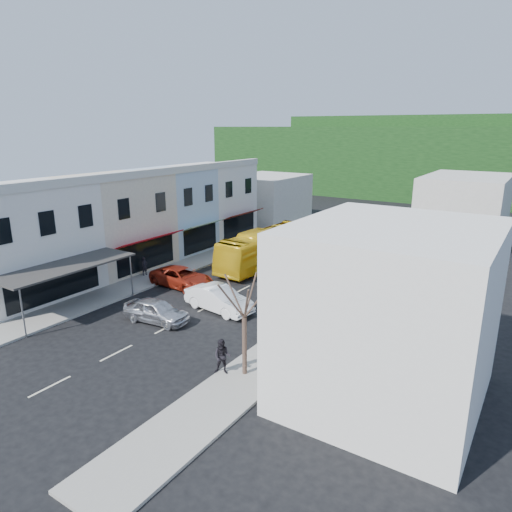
{
  "coord_description": "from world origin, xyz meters",
  "views": [
    {
      "loc": [
        18.69,
        -22.72,
        11.9
      ],
      "look_at": [
        0.0,
        6.0,
        2.2
      ],
      "focal_mm": 32.0,
      "sensor_mm": 36.0,
      "label": 1
    }
  ],
  "objects_px": {
    "car_silver": "(156,311)",
    "car_white": "(219,301)",
    "traffic_signal": "(414,215)",
    "bus": "(266,248)",
    "car_red": "(182,278)",
    "direction_sign": "(276,309)",
    "pedestrian_right": "(222,358)",
    "street_tree": "(244,318)",
    "pedestrian_left": "(144,265)"
  },
  "relations": [
    {
      "from": "car_white",
      "to": "street_tree",
      "type": "height_order",
      "value": "street_tree"
    },
    {
      "from": "bus",
      "to": "direction_sign",
      "type": "bearing_deg",
      "value": -54.07
    },
    {
      "from": "traffic_signal",
      "to": "car_red",
      "type": "bearing_deg",
      "value": 56.25
    },
    {
      "from": "car_white",
      "to": "direction_sign",
      "type": "xyz_separation_m",
      "value": [
        5.38,
        -1.61,
        1.16
      ]
    },
    {
      "from": "car_silver",
      "to": "direction_sign",
      "type": "bearing_deg",
      "value": -81.76
    },
    {
      "from": "car_red",
      "to": "direction_sign",
      "type": "height_order",
      "value": "direction_sign"
    },
    {
      "from": "car_silver",
      "to": "pedestrian_left",
      "type": "relative_size",
      "value": 2.59
    },
    {
      "from": "car_white",
      "to": "direction_sign",
      "type": "height_order",
      "value": "direction_sign"
    },
    {
      "from": "bus",
      "to": "pedestrian_right",
      "type": "height_order",
      "value": "bus"
    },
    {
      "from": "street_tree",
      "to": "car_silver",
      "type": "bearing_deg",
      "value": 164.29
    },
    {
      "from": "car_white",
      "to": "traffic_signal",
      "type": "distance_m",
      "value": 29.33
    },
    {
      "from": "pedestrian_right",
      "to": "car_red",
      "type": "bearing_deg",
      "value": 116.2
    },
    {
      "from": "car_white",
      "to": "traffic_signal",
      "type": "relative_size",
      "value": 0.86
    },
    {
      "from": "car_silver",
      "to": "pedestrian_right",
      "type": "distance_m",
      "value": 8.03
    },
    {
      "from": "pedestrian_right",
      "to": "direction_sign",
      "type": "height_order",
      "value": "direction_sign"
    },
    {
      "from": "pedestrian_right",
      "to": "traffic_signal",
      "type": "distance_m",
      "value": 35.42
    },
    {
      "from": "pedestrian_left",
      "to": "pedestrian_right",
      "type": "xyz_separation_m",
      "value": [
        14.8,
        -8.98,
        0.0
      ]
    },
    {
      "from": "car_silver",
      "to": "pedestrian_right",
      "type": "relative_size",
      "value": 2.59
    },
    {
      "from": "car_red",
      "to": "pedestrian_left",
      "type": "distance_m",
      "value": 4.23
    },
    {
      "from": "car_red",
      "to": "street_tree",
      "type": "distance_m",
      "value": 14.35
    },
    {
      "from": "bus",
      "to": "car_silver",
      "type": "bearing_deg",
      "value": -85.29
    },
    {
      "from": "bus",
      "to": "car_white",
      "type": "distance_m",
      "value": 11.05
    },
    {
      "from": "pedestrian_left",
      "to": "direction_sign",
      "type": "relative_size",
      "value": 0.46
    },
    {
      "from": "car_red",
      "to": "pedestrian_right",
      "type": "height_order",
      "value": "pedestrian_right"
    },
    {
      "from": "car_silver",
      "to": "car_red",
      "type": "height_order",
      "value": "same"
    },
    {
      "from": "car_white",
      "to": "car_red",
      "type": "relative_size",
      "value": 0.96
    },
    {
      "from": "pedestrian_left",
      "to": "traffic_signal",
      "type": "distance_m",
      "value": 30.27
    },
    {
      "from": "car_silver",
      "to": "street_tree",
      "type": "distance_m",
      "value": 9.04
    },
    {
      "from": "bus",
      "to": "car_red",
      "type": "xyz_separation_m",
      "value": [
        -2.46,
        -8.4,
        -0.85
      ]
    },
    {
      "from": "car_white",
      "to": "pedestrian_right",
      "type": "bearing_deg",
      "value": -134.33
    },
    {
      "from": "car_white",
      "to": "pedestrian_left",
      "type": "bearing_deg",
      "value": 82.75
    },
    {
      "from": "car_silver",
      "to": "car_white",
      "type": "distance_m",
      "value": 4.23
    },
    {
      "from": "pedestrian_right",
      "to": "car_white",
      "type": "bearing_deg",
      "value": 104.75
    },
    {
      "from": "car_white",
      "to": "street_tree",
      "type": "relative_size",
      "value": 0.71
    },
    {
      "from": "pedestrian_left",
      "to": "pedestrian_right",
      "type": "distance_m",
      "value": 17.31
    },
    {
      "from": "car_red",
      "to": "traffic_signal",
      "type": "bearing_deg",
      "value": -18.28
    },
    {
      "from": "bus",
      "to": "direction_sign",
      "type": "distance_m",
      "value": 14.76
    },
    {
      "from": "car_white",
      "to": "street_tree",
      "type": "bearing_deg",
      "value": -127.07
    },
    {
      "from": "pedestrian_right",
      "to": "street_tree",
      "type": "bearing_deg",
      "value": 8.8
    },
    {
      "from": "pedestrian_right",
      "to": "car_silver",
      "type": "bearing_deg",
      "value": 134.42
    },
    {
      "from": "bus",
      "to": "pedestrian_left",
      "type": "bearing_deg",
      "value": -126.96
    },
    {
      "from": "car_silver",
      "to": "car_red",
      "type": "bearing_deg",
      "value": 21.35
    },
    {
      "from": "car_red",
      "to": "street_tree",
      "type": "relative_size",
      "value": 0.74
    },
    {
      "from": "pedestrian_right",
      "to": "direction_sign",
      "type": "distance_m",
      "value": 5.04
    },
    {
      "from": "direction_sign",
      "to": "traffic_signal",
      "type": "distance_m",
      "value": 30.43
    },
    {
      "from": "bus",
      "to": "street_tree",
      "type": "distance_m",
      "value": 18.99
    },
    {
      "from": "pedestrian_left",
      "to": "street_tree",
      "type": "height_order",
      "value": "street_tree"
    },
    {
      "from": "pedestrian_left",
      "to": "direction_sign",
      "type": "bearing_deg",
      "value": -101.1
    },
    {
      "from": "car_silver",
      "to": "bus",
      "type": "bearing_deg",
      "value": -4.0
    },
    {
      "from": "car_white",
      "to": "car_silver",
      "type": "bearing_deg",
      "value": 155.82
    }
  ]
}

